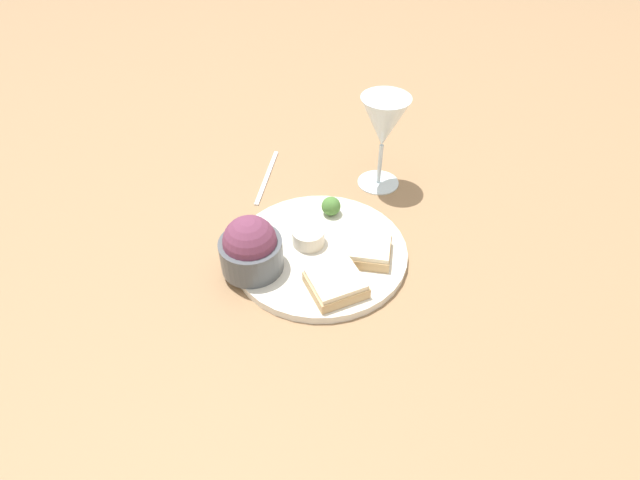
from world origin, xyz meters
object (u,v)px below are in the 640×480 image
object	(u,v)px
cheese_toast_near	(336,283)
fork	(267,176)
sauce_ramekin	(307,237)
salad_bowl	(251,248)
cheese_toast_far	(370,250)
wine_glass	(384,125)

from	to	relation	value
cheese_toast_near	fork	distance (m)	0.33
sauce_ramekin	salad_bowl	bearing A→B (deg)	-20.30
cheese_toast_far	sauce_ramekin	bearing A→B (deg)	-66.81
salad_bowl	wine_glass	distance (m)	0.33
sauce_ramekin	fork	distance (m)	0.22
salad_bowl	cheese_toast_far	xyz separation A→B (m)	(-0.13, 0.13, -0.03)
salad_bowl	wine_glass	xyz separation A→B (m)	(-0.32, 0.02, 0.07)
wine_glass	fork	xyz separation A→B (m)	(0.12, -0.18, -0.12)
salad_bowl	cheese_toast_far	bearing A→B (deg)	135.66
cheese_toast_near	cheese_toast_far	bearing A→B (deg)	-179.43
wine_glass	salad_bowl	bearing A→B (deg)	-3.79
cheese_toast_near	wine_glass	bearing A→B (deg)	-158.75
salad_bowl	sauce_ramekin	bearing A→B (deg)	159.70
sauce_ramekin	cheese_toast_far	size ratio (longest dim) A/B	0.58
salad_bowl	sauce_ramekin	world-z (taller)	salad_bowl
fork	cheese_toast_near	bearing A→B (deg)	61.23
sauce_ramekin	cheese_toast_far	xyz separation A→B (m)	(-0.04, 0.09, -0.00)
salad_bowl	cheese_toast_near	world-z (taller)	salad_bowl
cheese_toast_near	salad_bowl	bearing A→B (deg)	-71.83
salad_bowl	cheese_toast_near	bearing A→B (deg)	108.17
salad_bowl	wine_glass	world-z (taller)	wine_glass
cheese_toast_far	wine_glass	distance (m)	0.24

